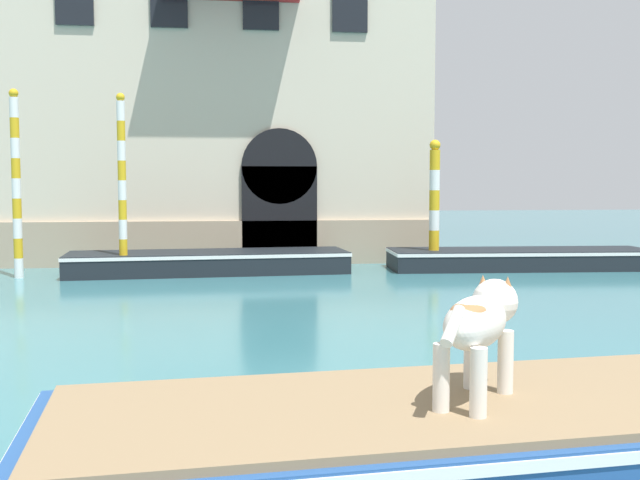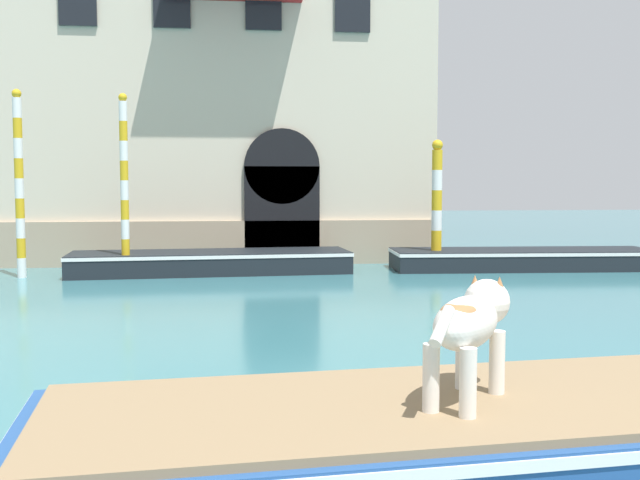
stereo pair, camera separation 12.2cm
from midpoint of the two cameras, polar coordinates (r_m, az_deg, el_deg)
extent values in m
cube|color=tan|center=(20.00, -7.97, -0.24)|extent=(11.77, 0.16, 1.18)
cube|color=black|center=(19.99, -3.27, 1.87)|extent=(2.01, 0.14, 2.63)
cylinder|color=black|center=(19.98, -3.29, 5.63)|extent=(2.01, 0.14, 2.01)
cube|color=black|center=(20.79, 2.11, 17.81)|extent=(0.94, 0.10, 1.69)
cube|color=#234C8C|center=(6.37, 19.39, -13.40)|extent=(8.60, 2.86, 0.51)
cube|color=white|center=(6.32, 19.44, -11.73)|extent=(8.64, 2.89, 0.08)
cube|color=#8C7251|center=(6.30, 19.46, -10.94)|extent=(8.34, 2.66, 0.06)
cylinder|color=silver|center=(6.02, 10.89, -8.80)|extent=(0.12, 0.12, 0.48)
cylinder|color=silver|center=(5.95, 13.37, -9.01)|extent=(0.12, 0.12, 0.48)
cylinder|color=silver|center=(5.40, 8.57, -10.32)|extent=(0.12, 0.12, 0.48)
cylinder|color=silver|center=(5.31, 11.33, -10.59)|extent=(0.12, 0.12, 0.48)
ellipsoid|color=silver|center=(5.59, 11.15, -6.19)|extent=(0.84, 0.95, 0.38)
ellipsoid|color=#AD7042|center=(5.45, 10.72, -5.34)|extent=(0.45, 0.48, 0.13)
sphere|color=silver|center=(6.04, 12.62, -4.60)|extent=(0.36, 0.36, 0.36)
cone|color=#AD7042|center=(6.05, 11.74, -3.28)|extent=(0.11, 0.11, 0.14)
cone|color=#AD7042|center=(6.00, 13.54, -3.38)|extent=(0.11, 0.11, 0.14)
cylinder|color=silver|center=(5.12, 9.43, -6.48)|extent=(0.26, 0.31, 0.26)
cube|color=black|center=(18.33, -8.64, -1.69)|extent=(6.77, 2.22, 0.53)
cube|color=white|center=(18.31, -8.65, -1.06)|extent=(6.80, 2.25, 0.08)
cube|color=#9EA3A8|center=(18.33, -8.64, -1.77)|extent=(3.75, 1.58, 0.47)
cube|color=black|center=(19.71, 14.84, -1.41)|extent=(6.70, 2.14, 0.50)
cube|color=white|center=(19.69, 14.86, -0.86)|extent=(6.73, 2.17, 0.08)
cube|color=#B2B7BC|center=(19.71, 14.84, -1.48)|extent=(3.70, 1.53, 0.45)
cylinder|color=white|center=(17.79, -14.91, -2.10)|extent=(0.18, 0.18, 0.45)
cylinder|color=gold|center=(17.74, -14.94, -0.66)|extent=(0.18, 0.18, 0.45)
cylinder|color=white|center=(17.71, -14.97, 0.79)|extent=(0.18, 0.18, 0.45)
cylinder|color=gold|center=(17.69, -15.00, 2.23)|extent=(0.18, 0.18, 0.45)
cylinder|color=white|center=(17.68, -15.03, 3.69)|extent=(0.18, 0.18, 0.45)
cylinder|color=gold|center=(17.68, -15.06, 5.14)|extent=(0.18, 0.18, 0.45)
cylinder|color=white|center=(17.70, -15.08, 6.59)|extent=(0.18, 0.18, 0.45)
cylinder|color=gold|center=(17.72, -15.11, 8.03)|extent=(0.18, 0.18, 0.45)
cylinder|color=white|center=(17.76, -15.14, 9.48)|extent=(0.18, 0.18, 0.45)
sphere|color=gold|center=(17.79, -15.16, 10.46)|extent=(0.19, 0.19, 0.19)
cylinder|color=white|center=(18.95, 8.48, -1.53)|extent=(0.26, 0.26, 0.50)
cylinder|color=gold|center=(18.90, 8.49, -0.02)|extent=(0.26, 0.26, 0.50)
cylinder|color=white|center=(18.87, 8.51, 1.49)|extent=(0.26, 0.26, 0.50)
cylinder|color=gold|center=(18.85, 8.53, 3.01)|extent=(0.26, 0.26, 0.50)
cylinder|color=white|center=(18.85, 8.55, 4.53)|extent=(0.26, 0.26, 0.50)
cylinder|color=gold|center=(18.86, 8.56, 6.05)|extent=(0.26, 0.26, 0.50)
sphere|color=gold|center=(18.87, 8.57, 7.16)|extent=(0.27, 0.27, 0.27)
cylinder|color=white|center=(18.55, -22.14, -2.00)|extent=(0.20, 0.20, 0.46)
cylinder|color=gold|center=(18.51, -22.18, -0.59)|extent=(0.20, 0.20, 0.46)
cylinder|color=white|center=(18.48, -22.22, 0.82)|extent=(0.20, 0.20, 0.46)
cylinder|color=gold|center=(18.46, -22.26, 2.24)|extent=(0.20, 0.20, 0.46)
cylinder|color=white|center=(18.45, -22.30, 3.66)|extent=(0.20, 0.20, 0.46)
cylinder|color=gold|center=(18.45, -22.34, 5.08)|extent=(0.20, 0.20, 0.46)
cylinder|color=white|center=(18.47, -22.38, 6.49)|extent=(0.20, 0.20, 0.46)
cylinder|color=gold|center=(18.49, -22.42, 7.91)|extent=(0.20, 0.20, 0.46)
cylinder|color=white|center=(18.53, -22.46, 9.32)|extent=(0.20, 0.20, 0.46)
sphere|color=gold|center=(18.56, -22.49, 10.29)|extent=(0.21, 0.21, 0.21)
camera|label=1|loc=(0.06, -90.27, -0.02)|focal=42.00mm
camera|label=2|loc=(0.06, 89.73, 0.02)|focal=42.00mm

